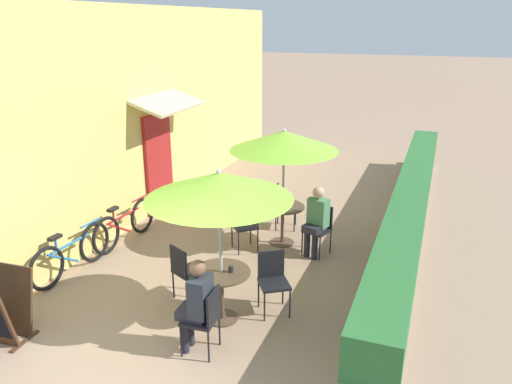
% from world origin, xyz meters
% --- Properties ---
extents(cafe_facade_wall, '(0.98, 11.78, 4.20)m').
position_xyz_m(cafe_facade_wall, '(-2.54, 5.76, 2.09)').
color(cafe_facade_wall, '#E0CC6B').
rests_on(cafe_facade_wall, ground_plane).
extents(planter_hedge, '(0.60, 10.78, 1.01)m').
position_xyz_m(planter_hedge, '(2.75, 5.79, 0.54)').
color(planter_hedge, gray).
rests_on(planter_hedge, ground_plane).
extents(patio_table_near, '(0.79, 0.79, 0.73)m').
position_xyz_m(patio_table_near, '(0.59, 1.93, 0.54)').
color(patio_table_near, brown).
rests_on(patio_table_near, ground_plane).
extents(patio_umbrella_near, '(1.91, 1.91, 2.16)m').
position_xyz_m(patio_umbrella_near, '(0.59, 1.93, 1.94)').
color(patio_umbrella_near, '#B7B7BC').
rests_on(patio_umbrella_near, ground_plane).
extents(cafe_chair_near_left, '(0.54, 0.54, 0.87)m').
position_xyz_m(cafe_chair_near_left, '(-0.10, 2.19, 0.52)').
color(cafe_chair_near_left, black).
rests_on(cafe_chair_near_left, ground_plane).
extents(cafe_chair_near_right, '(0.42, 0.42, 0.87)m').
position_xyz_m(cafe_chair_near_right, '(0.71, 1.20, 0.52)').
color(cafe_chair_near_right, black).
rests_on(cafe_chair_near_right, ground_plane).
extents(seated_patron_near_right, '(0.42, 0.35, 1.25)m').
position_xyz_m(seated_patron_near_right, '(0.60, 1.19, 0.69)').
color(seated_patron_near_right, '#23232D').
rests_on(seated_patron_near_right, ground_plane).
extents(cafe_chair_near_back, '(0.55, 0.55, 0.87)m').
position_xyz_m(cafe_chair_near_back, '(1.17, 2.40, 0.52)').
color(cafe_chair_near_back, black).
rests_on(cafe_chair_near_back, ground_plane).
extents(coffee_cup_near, '(0.07, 0.07, 0.09)m').
position_xyz_m(coffee_cup_near, '(0.72, 1.96, 0.78)').
color(coffee_cup_near, '#232328').
rests_on(coffee_cup_near, patio_table_near).
extents(patio_table_mid, '(0.79, 0.79, 0.73)m').
position_xyz_m(patio_table_mid, '(0.60, 4.59, 0.54)').
color(patio_table_mid, brown).
rests_on(patio_table_mid, ground_plane).
extents(patio_umbrella_mid, '(1.91, 1.91, 2.16)m').
position_xyz_m(patio_umbrella_mid, '(0.60, 4.59, 1.94)').
color(patio_umbrella_mid, '#B7B7BC').
rests_on(patio_umbrella_mid, ground_plane).
extents(cafe_chair_mid_left, '(0.50, 0.50, 0.87)m').
position_xyz_m(cafe_chair_mid_left, '(1.33, 4.44, 0.52)').
color(cafe_chair_mid_left, black).
rests_on(cafe_chair_mid_left, ground_plane).
extents(seated_patron_mid_left, '(0.43, 0.48, 1.25)m').
position_xyz_m(seated_patron_mid_left, '(1.29, 4.33, 0.69)').
color(seated_patron_mid_left, '#23232D').
rests_on(seated_patron_mid_left, ground_plane).
extents(cafe_chair_mid_right, '(0.48, 0.48, 0.87)m').
position_xyz_m(cafe_chair_mid_right, '(0.37, 5.29, 0.52)').
color(cafe_chair_mid_right, black).
rests_on(cafe_chair_mid_right, ground_plane).
extents(cafe_chair_mid_back, '(0.57, 0.57, 0.87)m').
position_xyz_m(cafe_chair_mid_back, '(0.11, 4.04, 0.52)').
color(cafe_chair_mid_back, black).
rests_on(cafe_chair_mid_back, ground_plane).
extents(bicycle_leaning, '(0.17, 1.75, 0.79)m').
position_xyz_m(bicycle_leaning, '(-2.20, 2.25, 0.36)').
color(bicycle_leaning, black).
rests_on(bicycle_leaning, ground_plane).
extents(bicycle_second, '(0.16, 1.74, 0.78)m').
position_xyz_m(bicycle_second, '(-2.12, 3.59, 0.36)').
color(bicycle_second, black).
rests_on(bicycle_second, ground_plane).
extents(menu_board, '(0.59, 0.66, 0.92)m').
position_xyz_m(menu_board, '(-1.82, 0.53, 0.45)').
color(menu_board, '#422819').
rests_on(menu_board, ground_plane).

